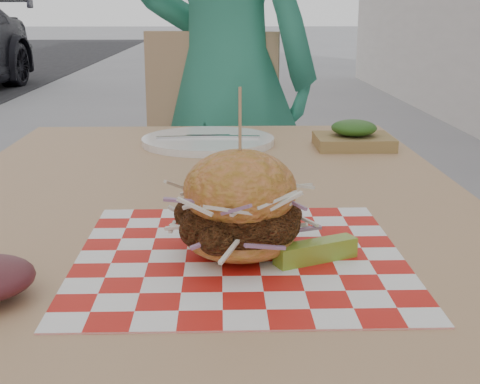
{
  "coord_description": "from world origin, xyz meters",
  "views": [
    {
      "loc": [
        -0.09,
        -1.31,
        1.02
      ],
      "look_at": [
        -0.07,
        -0.61,
        0.82
      ],
      "focal_mm": 50.0,
      "sensor_mm": 36.0,
      "label": 1
    }
  ],
  "objects_px": {
    "patio_chair": "(218,165)",
    "sandwich": "(240,211)",
    "patio_table": "(205,244)",
    "diner": "(225,75)"
  },
  "relations": [
    {
      "from": "diner",
      "to": "patio_chair",
      "type": "distance_m",
      "value": 0.28
    },
    {
      "from": "diner",
      "to": "sandwich",
      "type": "bearing_deg",
      "value": 113.74
    },
    {
      "from": "patio_table",
      "to": "sandwich",
      "type": "bearing_deg",
      "value": -80.04
    },
    {
      "from": "patio_chair",
      "to": "sandwich",
      "type": "height_order",
      "value": "patio_chair"
    },
    {
      "from": "diner",
      "to": "sandwich",
      "type": "height_order",
      "value": "diner"
    },
    {
      "from": "patio_table",
      "to": "diner",
      "type": "bearing_deg",
      "value": 88.02
    },
    {
      "from": "patio_chair",
      "to": "patio_table",
      "type": "bearing_deg",
      "value": -80.87
    },
    {
      "from": "patio_table",
      "to": "patio_chair",
      "type": "xyz_separation_m",
      "value": [
        0.02,
        1.05,
        -0.12
      ]
    },
    {
      "from": "patio_chair",
      "to": "sandwich",
      "type": "xyz_separation_m",
      "value": [
        0.03,
        -1.31,
        0.25
      ]
    },
    {
      "from": "diner",
      "to": "patio_table",
      "type": "xyz_separation_m",
      "value": [
        -0.04,
        -1.16,
        -0.15
      ]
    }
  ]
}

